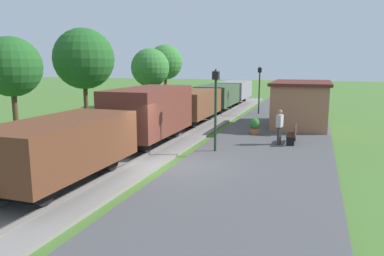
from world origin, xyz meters
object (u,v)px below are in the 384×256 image
at_px(bench_down_platform, 302,109).
at_px(lamp_post_far, 260,81).
at_px(person_waiting, 280,125).
at_px(tree_trackside_far, 84,59).
at_px(tree_trackside_mid, 12,67).
at_px(tree_field_distant, 165,62).
at_px(bench_near_hut, 293,134).
at_px(potted_planter, 255,126).
at_px(freight_train, 190,105).
at_px(station_hut, 301,103).
at_px(lamp_post_near, 216,94).
at_px(tree_field_left, 150,68).

bearing_deg(bench_down_platform, lamp_post_far, -173.26).
xyz_separation_m(person_waiting, tree_trackside_far, (-12.68, 2.58, 3.24)).
relative_size(tree_trackside_mid, tree_field_distant, 0.94).
height_order(person_waiting, tree_trackside_far, tree_trackside_far).
bearing_deg(bench_near_hut, person_waiting, -142.86).
bearing_deg(potted_planter, tree_trackside_mid, -158.34).
relative_size(freight_train, tree_trackside_far, 5.11).
height_order(station_hut, tree_trackside_mid, tree_trackside_mid).
bearing_deg(bench_near_hut, tree_field_distant, 131.47).
bearing_deg(station_hut, tree_trackside_mid, -149.08).
height_order(tree_trackside_mid, tree_trackside_far, tree_trackside_far).
relative_size(bench_near_hut, bench_down_platform, 1.00).
distance_m(person_waiting, tree_field_distant, 19.54).
relative_size(potted_planter, tree_trackside_mid, 0.17).
bearing_deg(freight_train, lamp_post_near, -62.78).
xyz_separation_m(lamp_post_far, tree_field_distant, (-9.59, 4.18, 1.43)).
height_order(freight_train, bench_down_platform, freight_train).
bearing_deg(person_waiting, bench_near_hut, -127.62).
height_order(bench_down_platform, person_waiting, person_waiting).
height_order(bench_near_hut, person_waiting, person_waiting).
relative_size(bench_down_platform, tree_trackside_far, 0.23).
height_order(tree_trackside_far, tree_field_left, tree_trackside_far).
bearing_deg(tree_field_left, tree_trackside_mid, -104.80).
bearing_deg(lamp_post_far, tree_trackside_mid, -129.69).
relative_size(person_waiting, tree_field_distant, 0.29).
bearing_deg(tree_field_distant, tree_field_left, -77.40).
bearing_deg(station_hut, lamp_post_far, 125.11).
bearing_deg(station_hut, tree_trackside_far, -165.31).
distance_m(person_waiting, potted_planter, 2.81).
relative_size(potted_planter, lamp_post_far, 0.25).
height_order(tree_trackside_mid, tree_field_left, tree_trackside_mid).
relative_size(freight_train, potted_planter, 35.59).
height_order(bench_near_hut, tree_field_distant, tree_field_distant).
xyz_separation_m(tree_trackside_mid, tree_trackside_far, (0.95, 5.07, 0.47)).
height_order(person_waiting, tree_field_left, tree_field_left).
xyz_separation_m(lamp_post_near, tree_trackside_far, (-10.08, 4.88, 1.63)).
height_order(freight_train, lamp_post_near, lamp_post_near).
xyz_separation_m(bench_near_hut, tree_field_distant, (-12.81, 14.49, 3.51)).
relative_size(bench_near_hut, lamp_post_far, 0.41).
height_order(bench_near_hut, lamp_post_near, lamp_post_near).
relative_size(potted_planter, tree_field_distant, 0.16).
distance_m(freight_train, tree_trackside_mid, 10.57).
bearing_deg(tree_trackside_mid, bench_near_hut, 11.76).
bearing_deg(bench_near_hut, lamp_post_far, 107.32).
xyz_separation_m(potted_planter, tree_trackside_far, (-11.13, 0.28, 3.71)).
xyz_separation_m(bench_down_platform, potted_planter, (-2.16, -8.87, 0.00)).
relative_size(bench_down_platform, lamp_post_near, 0.41).
bearing_deg(tree_field_distant, tree_trackside_mid, -94.68).
distance_m(station_hut, tree_field_left, 11.87).
distance_m(bench_down_platform, lamp_post_far, 3.85).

